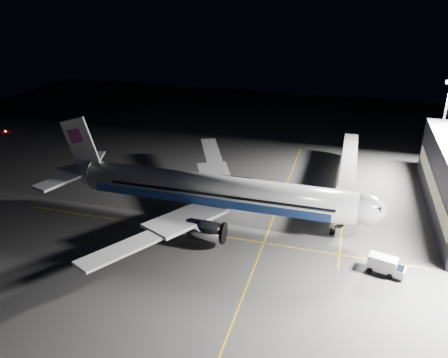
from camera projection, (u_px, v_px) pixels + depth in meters
name	position (u px, v px, depth m)	size (l,w,h in m)	color
ground	(216.00, 217.00, 78.67)	(200.00, 200.00, 0.00)	#4C4C4F
guide_line_main	(271.00, 225.00, 76.08)	(0.25, 80.00, 0.01)	gold
guide_line_cross	(205.00, 234.00, 73.42)	(70.00, 0.25, 0.01)	gold
guide_line_side	(344.00, 208.00, 81.72)	(0.25, 40.00, 0.01)	gold
airliner	(210.00, 191.00, 76.82)	(61.48, 54.22, 16.64)	silver
jet_bridge	(348.00, 170.00, 86.88)	(3.60, 34.40, 6.30)	#B2B2B7
floodlight_mast_north	(444.00, 120.00, 91.19)	(2.40, 0.68, 20.70)	#59595E
service_truck	(386.00, 265.00, 62.92)	(5.50, 3.32, 2.63)	silver
baggage_tug	(243.00, 194.00, 85.23)	(2.85, 2.43, 1.86)	black
safety_cone_a	(225.00, 206.00, 81.91)	(0.35, 0.35, 0.52)	#E35409
safety_cone_b	(227.00, 183.00, 91.29)	(0.44, 0.44, 0.65)	#E35409
safety_cone_c	(244.00, 194.00, 86.57)	(0.37, 0.37, 0.56)	#E35409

